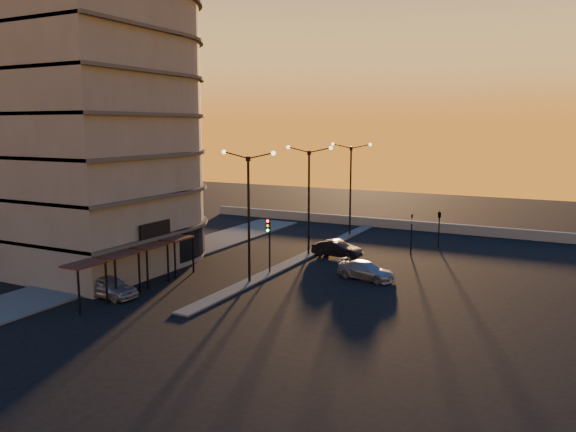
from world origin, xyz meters
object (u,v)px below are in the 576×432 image
at_px(traffic_light_main, 269,237).
at_px(car_hatchback, 109,286).
at_px(car_wagon, 366,270).
at_px(streetlamp_mid, 309,191).
at_px(car_sedan, 337,249).

xyz_separation_m(traffic_light_main, car_hatchback, (-6.50, -10.02, -2.16)).
xyz_separation_m(traffic_light_main, car_wagon, (7.13, 1.96, -2.24)).
height_order(streetlamp_mid, car_sedan, streetlamp_mid).
bearing_deg(car_wagon, car_hatchback, 142.24).
distance_m(streetlamp_mid, car_wagon, 10.10).
relative_size(car_hatchback, car_sedan, 1.00).
bearing_deg(streetlamp_mid, traffic_light_main, -90.00).
bearing_deg(streetlamp_mid, car_hatchback, -110.76).
xyz_separation_m(streetlamp_mid, traffic_light_main, (0.00, -7.13, -2.70)).
height_order(car_sedan, car_wagon, car_sedan).
relative_size(car_hatchback, car_wagon, 0.96).
relative_size(traffic_light_main, car_hatchback, 1.00).
height_order(traffic_light_main, car_sedan, traffic_light_main).
relative_size(streetlamp_mid, traffic_light_main, 2.24).
bearing_deg(traffic_light_main, car_hatchback, -122.98).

